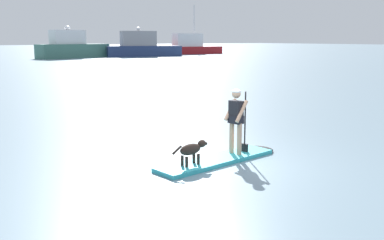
% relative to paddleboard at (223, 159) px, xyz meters
% --- Properties ---
extents(ground_plane, '(400.00, 400.00, 0.00)m').
position_rel_paddleboard_xyz_m(ground_plane, '(-0.23, -0.02, -0.05)').
color(ground_plane, slate).
extents(paddleboard, '(3.69, 1.13, 0.10)m').
position_rel_paddleboard_xyz_m(paddleboard, '(0.00, 0.00, 0.00)').
color(paddleboard, '#33B2BF').
rests_on(paddleboard, ground_plane).
extents(person_paddler, '(0.63, 0.51, 1.64)m').
position_rel_paddleboard_xyz_m(person_paddler, '(0.46, 0.05, 1.00)').
color(person_paddler, tan).
rests_on(person_paddler, paddleboard).
extents(dog, '(1.07, 0.28, 0.54)m').
position_rel_paddleboard_xyz_m(dog, '(-1.02, -0.11, 0.40)').
color(dog, '#2D231E').
rests_on(dog, paddleboard).
extents(moored_boat_far_port, '(12.11, 5.41, 4.85)m').
position_rel_paddleboard_xyz_m(moored_boat_far_port, '(18.97, 58.39, 1.55)').
color(moored_boat_far_port, '#3F7266').
rests_on(moored_boat_far_port, ground_plane).
extents(moored_boat_outer, '(12.90, 5.76, 4.80)m').
position_rel_paddleboard_xyz_m(moored_boat_outer, '(30.50, 57.29, 1.50)').
color(moored_boat_outer, navy).
rests_on(moored_boat_outer, ground_plane).
extents(moored_boat_center, '(12.47, 4.16, 9.20)m').
position_rel_paddleboard_xyz_m(moored_boat_center, '(43.76, 62.01, 1.39)').
color(moored_boat_center, maroon).
rests_on(moored_boat_center, ground_plane).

